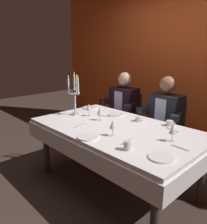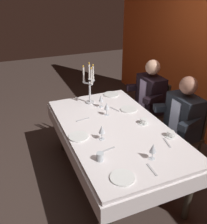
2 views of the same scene
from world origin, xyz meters
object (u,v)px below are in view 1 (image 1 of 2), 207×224
dinner_plate_2 (88,137)px  wine_glass_3 (113,125)px  wine_glass_2 (89,107)px  coffee_cup_1 (139,119)px  water_tumbler_0 (127,145)px  coffee_cup_0 (170,124)px  seated_diner_1 (166,114)px  wine_glass_0 (100,111)px  dining_table (116,136)px  wine_glass_1 (173,130)px  dinner_plate_3 (116,114)px  dinner_plate_1 (162,157)px  candelabra (75,96)px  dinner_plate_0 (90,108)px  seated_diner_0 (124,104)px

dinner_plate_2 → wine_glass_3: 0.27m
wine_glass_2 → coffee_cup_1: size_ratio=1.24×
water_tumbler_0 → coffee_cup_0: water_tumbler_0 is taller
seated_diner_1 → wine_glass_0: bearing=-114.0°
coffee_cup_0 → coffee_cup_1: size_ratio=1.00×
dining_table → coffee_cup_1: coffee_cup_1 is taller
wine_glass_1 → water_tumbler_0: bearing=-110.1°
dinner_plate_2 → dinner_plate_3: bearing=114.6°
water_tumbler_0 → dinner_plate_1: bearing=15.8°
wine_glass_1 → wine_glass_3: (-0.48, -0.30, 0.00)m
wine_glass_0 → coffee_cup_0: 0.82m
dinner_plate_2 → coffee_cup_1: bearing=89.0°
dining_table → wine_glass_3: 0.37m
candelabra → dinner_plate_0: size_ratio=2.58×
dinner_plate_1 → coffee_cup_1: 0.96m
coffee_cup_1 → seated_diner_1: 0.55m
seated_diner_1 → water_tumbler_0: bearing=-72.5°
dining_table → seated_diner_0: 1.11m
dining_table → wine_glass_3: wine_glass_3 is taller
wine_glass_3 → seated_diner_0: size_ratio=0.13×
candelabra → dinner_plate_3: candelabra is taller
candelabra → dinner_plate_2: size_ratio=2.68×
seated_diner_1 → wine_glass_2: bearing=-126.5°
dinner_plate_0 → coffee_cup_1: 0.89m
wine_glass_3 → wine_glass_1: bearing=32.2°
wine_glass_1 → wine_glass_2: 1.18m
candelabra → dining_table: bearing=3.4°
dinner_plate_3 → wine_glass_1: (0.97, -0.27, 0.11)m
wine_glass_0 → coffee_cup_1: wine_glass_0 is taller
candelabra → wine_glass_0: 0.43m
dinner_plate_1 → wine_glass_3: size_ratio=1.28×
dining_table → seated_diner_1: bearing=84.5°
seated_diner_0 → coffee_cup_0: bearing=-22.2°
dinner_plate_1 → seated_diner_0: (-1.43, 1.18, -0.01)m
dinner_plate_0 → wine_glass_3: wine_glass_3 is taller
wine_glass_0 → wine_glass_2: (-0.24, 0.02, 0.00)m
wine_glass_1 → dinner_plate_1: bearing=-71.4°
candelabra → coffee_cup_1: candelabra is taller
dinner_plate_3 → wine_glass_1: size_ratio=1.28×
dinner_plate_3 → dinner_plate_0: bearing=-178.9°
seated_diner_1 → seated_diner_0: bearing=180.0°
dinner_plate_2 → seated_diner_1: bearing=88.0°
candelabra → wine_glass_2: candelabra is taller
wine_glass_3 → coffee_cup_0: (0.23, 0.69, -0.09)m
coffee_cup_0 → seated_diner_1: (-0.31, 0.43, -0.03)m
dinner_plate_0 → coffee_cup_0: bearing=5.8°
wine_glass_3 → seated_diner_1: bearing=94.3°
dinner_plate_2 → seated_diner_0: bearing=117.8°
seated_diner_0 → dinner_plate_0: bearing=-107.7°
candelabra → dinner_plate_1: size_ratio=2.67×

